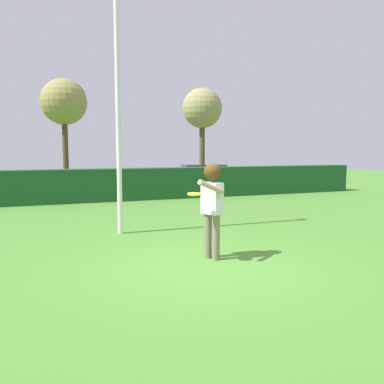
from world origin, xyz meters
TOP-DOWN VIEW (x-y plane):
  - ground_plane at (0.00, 0.00)m, footprint 60.00×60.00m
  - person at (0.26, 0.37)m, footprint 0.64×0.75m
  - frisbee at (-0.16, 0.15)m, footprint 0.26×0.26m
  - lamppost at (-0.85, 3.27)m, footprint 0.24×0.24m
  - hedge_row at (0.00, 9.71)m, footprint 23.30×0.90m
  - parked_car_red at (5.84, 13.72)m, footprint 4.39×2.27m
  - bare_elm_tree at (6.14, 14.63)m, footprint 2.24×2.24m
  - maple_tree at (-1.28, 14.45)m, footprint 2.23×2.23m

SIDE VIEW (x-z plane):
  - ground_plane at x=0.00m, z-range 0.00..0.00m
  - hedge_row at x=0.00m, z-range 0.00..1.29m
  - parked_car_red at x=5.84m, z-range 0.06..1.31m
  - person at x=0.26m, z-range 0.22..2.00m
  - frisbee at x=-0.16m, z-range 1.23..1.27m
  - lamppost at x=-0.85m, z-range 0.32..7.01m
  - bare_elm_tree at x=6.14m, z-range 1.56..7.06m
  - maple_tree at x=-1.28m, z-range 1.57..7.07m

